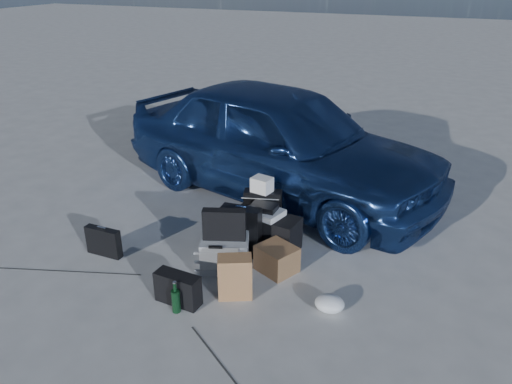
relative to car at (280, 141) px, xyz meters
The scene contains 16 objects.
ground 2.39m from the car, 88.76° to the right, with size 60.00×60.00×0.00m, color #B7B7B2.
car is the anchor object (origin of this frame).
pelican_case 2.09m from the car, 86.05° to the right, with size 0.49×0.40×0.35m, color #AAADB0.
laptop_bag 2.03m from the car, 85.95° to the right, with size 0.44×0.11×0.33m, color black.
briefcase 2.67m from the car, 117.85° to the right, with size 0.42×0.09×0.33m, color black.
suitcase_left 1.76m from the car, 83.81° to the right, with size 0.44×0.16×0.57m, color black.
suitcase_right 1.24m from the car, 79.43° to the right, with size 0.44×0.16×0.53m, color black.
white_carton 1.15m from the car, 79.85° to the right, with size 0.22×0.18×0.18m, color white.
duffel_bag 1.57m from the car, 75.51° to the right, with size 0.78×0.33×0.39m, color black.
flat_box_white 1.50m from the car, 76.10° to the right, with size 0.40×0.30×0.07m, color white.
flat_box_black 1.48m from the car, 76.26° to the right, with size 0.29×0.21×0.06m, color black.
kraft_bag 2.52m from the car, 79.46° to the right, with size 0.33×0.20×0.43m, color #9C6C43.
cardboard_box 2.06m from the car, 70.13° to the right, with size 0.38×0.33×0.28m, color olive.
plastic_bag 2.75m from the car, 59.25° to the right, with size 0.28×0.24×0.15m, color silver.
messenger_bag 2.79m from the car, 90.12° to the right, with size 0.44×0.17×0.31m, color black.
green_bottle 2.92m from the car, 89.04° to the right, with size 0.08×0.08×0.32m, color black.
Camera 1 is at (2.15, -3.79, 2.96)m, focal length 35.00 mm.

